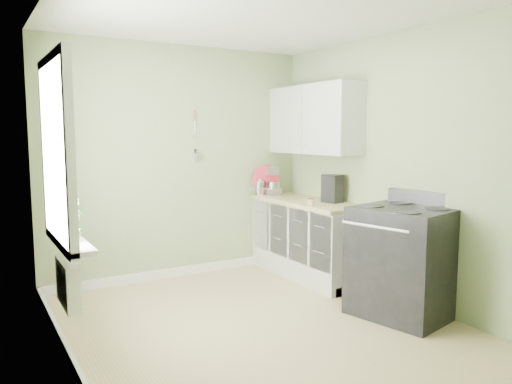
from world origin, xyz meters
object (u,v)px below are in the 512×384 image
stove (403,261)px  kettle (260,187)px  stand_mixer (270,181)px  coffee_maker (332,189)px

stove → kettle: stove is taller
stove → stand_mixer: 2.29m
kettle → stove: bearing=-84.1°
stand_mixer → coffee_maker: 1.03m
stove → stand_mixer: size_ratio=2.92×
kettle → coffee_maker: size_ratio=0.67×
coffee_maker → stove: bearing=-96.8°
stand_mixer → kettle: (-0.17, -0.02, -0.06)m
coffee_maker → kettle: bearing=110.5°
kettle → stand_mixer: bearing=6.6°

